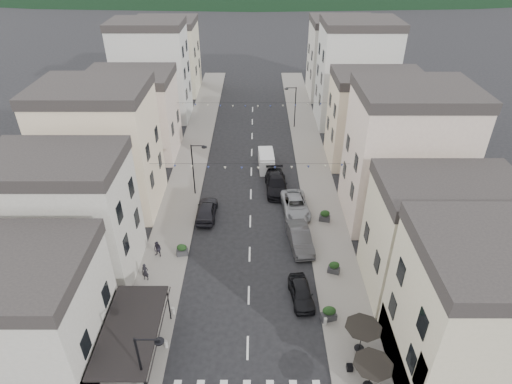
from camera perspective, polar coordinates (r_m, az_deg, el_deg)
sidewalk_left at (r=52.65m, az=-8.82°, el=3.30°), size 4.00×76.00×0.12m
sidewalk_right at (r=52.48m, az=7.61°, el=3.30°), size 4.00×76.00×0.12m
boutique_building at (r=32.50m, az=-30.75°, el=-14.46°), size 12.00×8.00×8.00m
bistro_building at (r=30.20m, az=28.48°, el=-15.01°), size 10.00×8.00×10.00m
boutique_awning at (r=29.95m, az=-15.90°, el=-17.22°), size 3.77×7.50×3.28m
buildings_row_left at (r=56.75m, az=-15.70°, el=11.42°), size 10.20×54.16×14.00m
buildings_row_right at (r=55.33m, az=14.89°, el=11.22°), size 10.20×54.16×14.50m
cafe_terrace at (r=29.05m, az=15.26°, el=-21.61°), size 2.50×8.10×2.53m
streetlamp_left_near at (r=27.37m, az=-14.57°, el=-21.39°), size 1.70×0.56×6.00m
streetlamp_left_far at (r=45.47m, az=-8.09°, el=3.64°), size 1.70×0.56×6.00m
streetlamp_right_far at (r=61.63m, az=5.01°, el=11.73°), size 1.70×0.56×6.00m
bollards at (r=31.33m, az=-1.15°, el=-20.32°), size 11.66×10.26×0.60m
bunting_near at (r=40.57m, az=-0.81°, el=3.37°), size 19.00×0.28×0.62m
bunting_far at (r=55.11m, az=-0.59°, el=11.48°), size 19.00×0.28×0.62m
parked_car_a at (r=34.65m, az=6.06°, el=-13.20°), size 2.11×4.23×1.38m
parked_car_b at (r=39.49m, az=5.88°, el=-6.14°), size 2.43×5.31×1.69m
parked_car_c at (r=43.92m, az=5.27°, el=-1.77°), size 3.04×5.74×1.54m
parked_car_d at (r=47.29m, az=2.71°, el=1.14°), size 2.56×5.77×1.65m
parked_car_e at (r=43.26m, az=-6.60°, el=-2.40°), size 2.02×4.78×1.61m
delivery_van at (r=51.53m, az=1.38°, el=4.25°), size 1.93×4.46×2.10m
pedestrian_a at (r=36.94m, az=-14.55°, el=-10.30°), size 0.62×0.45×1.60m
pedestrian_b at (r=38.98m, az=-12.97°, el=-7.44°), size 0.92×0.82×1.55m
planter_la at (r=33.04m, az=-16.52°, el=-17.65°), size 1.09×0.61×1.22m
planter_lb at (r=38.85m, az=-9.84°, el=-7.59°), size 1.10×0.72×1.15m
planter_ra at (r=33.41m, az=9.69°, el=-15.67°), size 1.26×0.91×1.27m
planter_rb at (r=37.17m, az=10.35°, el=-9.85°), size 1.13×0.86×1.12m
planter_rc at (r=42.89m, az=9.16°, el=-3.14°), size 1.18×0.82×1.20m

